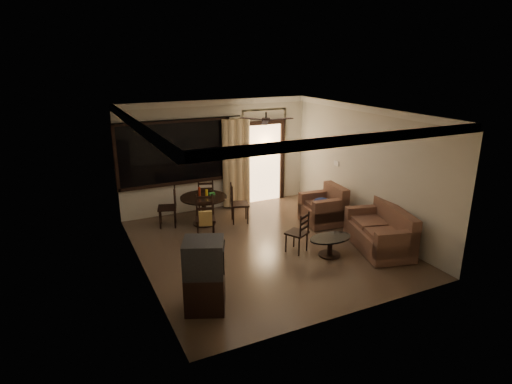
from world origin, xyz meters
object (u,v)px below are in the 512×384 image
armchair (325,208)px  side_chair (297,240)px  dining_chair_south (206,225)px  tv_cabinet (205,275)px  dining_chair_east (239,211)px  dining_table (204,202)px  coffee_table (330,243)px  sofa (382,233)px  dining_chair_west (168,214)px  dining_chair_north (206,205)px

armchair → side_chair: (-1.40, -1.07, -0.11)m
dining_chair_south → tv_cabinet: (-0.91, -2.60, 0.28)m
dining_chair_east → dining_table: bearing=89.9°
dining_chair_east → side_chair: (0.40, -2.01, -0.03)m
dining_chair_south → side_chair: bearing=-27.7°
coffee_table → side_chair: side_chair is taller
dining_table → armchair: 2.87m
sofa → armchair: bearing=113.0°
dining_chair_west → dining_chair_north: same height
dining_chair_west → dining_chair_east: size_ratio=1.00×
sofa → coffee_table: (-1.13, 0.20, -0.09)m
dining_chair_west → side_chair: (2.00, -2.50, -0.03)m
dining_chair_west → dining_chair_north: 1.07m
dining_chair_west → sofa: bearing=66.2°
dining_chair_north → coffee_table: dining_chair_north is taller
dining_table → dining_chair_south: size_ratio=1.15×
dining_chair_north → side_chair: (0.97, -2.77, -0.03)m
dining_table → armchair: (2.60, -1.19, -0.17)m
dining_chair_north → armchair: 2.92m
dining_chair_east → tv_cabinet: 3.75m
dining_chair_east → dining_chair_north: size_ratio=1.00×
dining_chair_north → tv_cabinet: (-1.39, -3.94, 0.31)m
dining_table → dining_chair_west: bearing=163.1°
dining_chair_west → tv_cabinet: tv_cabinet is taller
dining_chair_north → tv_cabinet: bearing=87.5°
armchair → side_chair: size_ratio=1.12×
dining_table → side_chair: (1.20, -2.26, -0.28)m
sofa → side_chair: 1.76m
armchair → dining_chair_south: bearing=178.1°
dining_chair_east → side_chair: dining_chair_east is taller
dining_chair_south → dining_chair_west: bearing=134.3°
dining_chair_south → coffee_table: bearing=-26.9°
tv_cabinet → coffee_table: 2.97m
dining_chair_south → side_chair: (1.45, -1.44, -0.05)m
armchair → tv_cabinet: bearing=-143.8°
tv_cabinet → side_chair: 2.66m
dining_chair_south → coffee_table: 2.71m
sofa → coffee_table: size_ratio=2.00×
dining_table → dining_chair_east: (0.80, -0.25, -0.26)m
coffee_table → side_chair: 0.67m
dining_chair_south → tv_cabinet: bearing=-92.3°
dining_chair_north → armchair: dining_chair_north is taller
dining_chair_north → sofa: dining_chair_north is taller
dining_chair_east → armchair: 2.04m
dining_chair_west → dining_chair_south: (0.55, -1.06, 0.02)m
dining_table → armchair: armchair is taller
tv_cabinet → coffee_table: tv_cabinet is taller
dining_chair_east → armchair: size_ratio=0.99×
side_chair → dining_table: bearing=-90.0°
tv_cabinet → sofa: bearing=30.9°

